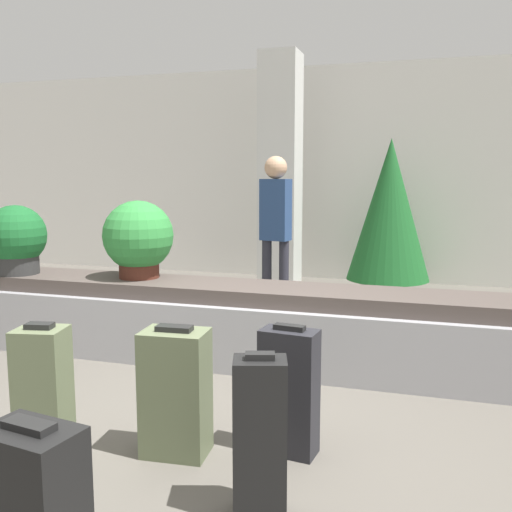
{
  "coord_description": "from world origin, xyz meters",
  "views": [
    {
      "loc": [
        1.38,
        -3.06,
        1.58
      ],
      "look_at": [
        0.0,
        1.43,
        0.91
      ],
      "focal_mm": 40.0,
      "sensor_mm": 36.0,
      "label": 1
    }
  ],
  "objects_px": {
    "suitcase_0": "(260,437)",
    "suitcase_4": "(289,392)",
    "pillar": "(280,174)",
    "suitcase_2": "(34,509)",
    "suitcase_3": "(43,395)",
    "decorated_tree": "(389,210)",
    "potted_plant_1": "(16,239)",
    "traveler_0": "(276,220)",
    "potted_plant_0": "(138,239)",
    "suitcase_1": "(176,392)"
  },
  "relations": [
    {
      "from": "pillar",
      "to": "potted_plant_1",
      "type": "bearing_deg",
      "value": -118.01
    },
    {
      "from": "traveler_0",
      "to": "potted_plant_0",
      "type": "bearing_deg",
      "value": -105.76
    },
    {
      "from": "suitcase_4",
      "to": "potted_plant_0",
      "type": "xyz_separation_m",
      "value": [
        -1.77,
        1.53,
        0.65
      ]
    },
    {
      "from": "suitcase_3",
      "to": "pillar",
      "type": "bearing_deg",
      "value": 78.68
    },
    {
      "from": "suitcase_2",
      "to": "suitcase_4",
      "type": "xyz_separation_m",
      "value": [
        0.66,
        1.34,
        0.04
      ]
    },
    {
      "from": "traveler_0",
      "to": "pillar",
      "type": "bearing_deg",
      "value": 115.19
    },
    {
      "from": "pillar",
      "to": "suitcase_2",
      "type": "distance_m",
      "value": 6.09
    },
    {
      "from": "suitcase_1",
      "to": "suitcase_0",
      "type": "bearing_deg",
      "value": -38.58
    },
    {
      "from": "suitcase_3",
      "to": "suitcase_2",
      "type": "bearing_deg",
      "value": -65.81
    },
    {
      "from": "suitcase_0",
      "to": "traveler_0",
      "type": "bearing_deg",
      "value": 87.41
    },
    {
      "from": "decorated_tree",
      "to": "potted_plant_0",
      "type": "bearing_deg",
      "value": -120.97
    },
    {
      "from": "potted_plant_0",
      "to": "potted_plant_1",
      "type": "xyz_separation_m",
      "value": [
        -1.19,
        -0.15,
        -0.03
      ]
    },
    {
      "from": "potted_plant_1",
      "to": "suitcase_0",
      "type": "bearing_deg",
      "value": -33.93
    },
    {
      "from": "suitcase_1",
      "to": "traveler_0",
      "type": "relative_size",
      "value": 0.42
    },
    {
      "from": "suitcase_3",
      "to": "potted_plant_0",
      "type": "xyz_separation_m",
      "value": [
        -0.5,
        2.03,
        0.63
      ]
    },
    {
      "from": "suitcase_2",
      "to": "suitcase_3",
      "type": "xyz_separation_m",
      "value": [
        -0.6,
        0.85,
        0.06
      ]
    },
    {
      "from": "decorated_tree",
      "to": "potted_plant_1",
      "type": "bearing_deg",
      "value": -132.62
    },
    {
      "from": "traveler_0",
      "to": "suitcase_2",
      "type": "bearing_deg",
      "value": -74.27
    },
    {
      "from": "potted_plant_0",
      "to": "potted_plant_1",
      "type": "height_order",
      "value": "potted_plant_0"
    },
    {
      "from": "suitcase_2",
      "to": "decorated_tree",
      "type": "distance_m",
      "value": 6.26
    },
    {
      "from": "suitcase_0",
      "to": "suitcase_1",
      "type": "bearing_deg",
      "value": 129.23
    },
    {
      "from": "suitcase_3",
      "to": "potted_plant_0",
      "type": "relative_size",
      "value": 1.13
    },
    {
      "from": "suitcase_2",
      "to": "potted_plant_1",
      "type": "distance_m",
      "value": 3.62
    },
    {
      "from": "potted_plant_0",
      "to": "pillar",
      "type": "bearing_deg",
      "value": 80.44
    },
    {
      "from": "suitcase_2",
      "to": "decorated_tree",
      "type": "bearing_deg",
      "value": 90.89
    },
    {
      "from": "suitcase_3",
      "to": "potted_plant_1",
      "type": "relative_size",
      "value": 1.22
    },
    {
      "from": "suitcase_2",
      "to": "decorated_tree",
      "type": "relative_size",
      "value": 0.33
    },
    {
      "from": "suitcase_4",
      "to": "suitcase_0",
      "type": "bearing_deg",
      "value": -81.99
    },
    {
      "from": "potted_plant_1",
      "to": "suitcase_4",
      "type": "bearing_deg",
      "value": -25.02
    },
    {
      "from": "suitcase_0",
      "to": "potted_plant_0",
      "type": "distance_m",
      "value": 2.87
    },
    {
      "from": "traveler_0",
      "to": "decorated_tree",
      "type": "xyz_separation_m",
      "value": [
        1.12,
        1.69,
        0.04
      ]
    },
    {
      "from": "suitcase_0",
      "to": "traveler_0",
      "type": "height_order",
      "value": "traveler_0"
    },
    {
      "from": "potted_plant_0",
      "to": "decorated_tree",
      "type": "bearing_deg",
      "value": 59.03
    },
    {
      "from": "pillar",
      "to": "suitcase_4",
      "type": "xyz_separation_m",
      "value": [
        1.26,
        -4.58,
        -1.24
      ]
    },
    {
      "from": "suitcase_0",
      "to": "suitcase_4",
      "type": "height_order",
      "value": "suitcase_0"
    },
    {
      "from": "pillar",
      "to": "suitcase_0",
      "type": "distance_m",
      "value": 5.49
    },
    {
      "from": "pillar",
      "to": "decorated_tree",
      "type": "distance_m",
      "value": 1.55
    },
    {
      "from": "pillar",
      "to": "suitcase_4",
      "type": "bearing_deg",
      "value": -74.67
    },
    {
      "from": "potted_plant_0",
      "to": "suitcase_4",
      "type": "bearing_deg",
      "value": -40.94
    },
    {
      "from": "pillar",
      "to": "suitcase_2",
      "type": "height_order",
      "value": "pillar"
    },
    {
      "from": "pillar",
      "to": "potted_plant_1",
      "type": "relative_size",
      "value": 4.96
    },
    {
      "from": "suitcase_4",
      "to": "decorated_tree",
      "type": "height_order",
      "value": "decorated_tree"
    },
    {
      "from": "suitcase_2",
      "to": "traveler_0",
      "type": "distance_m",
      "value": 4.53
    },
    {
      "from": "suitcase_0",
      "to": "suitcase_3",
      "type": "bearing_deg",
      "value": 157.63
    },
    {
      "from": "pillar",
      "to": "suitcase_2",
      "type": "relative_size",
      "value": 4.74
    },
    {
      "from": "suitcase_1",
      "to": "suitcase_4",
      "type": "xyz_separation_m",
      "value": [
        0.61,
        0.2,
        0.0
      ]
    },
    {
      "from": "potted_plant_0",
      "to": "suitcase_0",
      "type": "bearing_deg",
      "value": -50.38
    },
    {
      "from": "suitcase_4",
      "to": "potted_plant_1",
      "type": "xyz_separation_m",
      "value": [
        -2.96,
        1.38,
        0.62
      ]
    },
    {
      "from": "suitcase_1",
      "to": "potted_plant_0",
      "type": "xyz_separation_m",
      "value": [
        -1.16,
        1.73,
        0.65
      ]
    },
    {
      "from": "suitcase_4",
      "to": "decorated_tree",
      "type": "distance_m",
      "value": 4.87
    }
  ]
}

